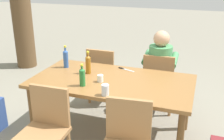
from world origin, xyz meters
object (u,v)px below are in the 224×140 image
Objects in this scene: bottle_blue at (66,58)px; table_knife at (125,69)px; chair_near_left at (45,126)px; cup_white at (100,78)px; dining_table at (112,86)px; chair_far_right at (159,79)px; chair_far_left at (103,72)px; bottle_amber at (88,64)px; cup_glass at (105,90)px; bottle_green at (82,76)px; person_in_white_shirt at (161,66)px.

table_knife is at bearing 12.83° from bottle_blue.
table_knife is at bearing 68.19° from chair_near_left.
chair_near_left is 10.60× the size of cup_white.
dining_table is 22.71× the size of cup_white.
chair_far_left is (-0.84, -0.00, 0.00)m from chair_far_right.
chair_near_left is at bearing -73.86° from bottle_blue.
chair_far_right is 3.06× the size of bottle_amber.
bottle_amber reaches higher than dining_table.
chair_near_left is 7.47× the size of cup_glass.
bottle_blue is (-0.29, -0.59, 0.37)m from chair_far_left.
bottle_amber is 0.32m from cup_white.
bottle_green is at bearing -80.91° from chair_far_left.
cup_glass is (0.18, -0.31, 0.02)m from cup_white.
person_in_white_shirt is 1.13m from bottle_amber.
bottle_blue reaches higher than dining_table.
chair_far_left is (0.00, 1.59, 0.00)m from chair_near_left.
dining_table is 1.00m from person_in_white_shirt.
dining_table is 2.14× the size of chair_far_right.
person_in_white_shirt is 5.06× the size of table_knife.
person_in_white_shirt is 1.14m from cup_white.
chair_near_left is 1.00× the size of chair_far_left.
dining_table is 0.19m from cup_white.
cup_glass is at bearing -88.02° from table_knife.
cup_glass reaches higher than cup_white.
chair_far_left is 2.95× the size of bottle_blue.
chair_far_right is at bearing -88.41° from person_in_white_shirt.
bottle_amber is at bearing 85.06° from chair_near_left.
bottle_amber is at bearing -144.61° from table_knife.
person_in_white_shirt is 1.34m from bottle_blue.
chair_far_left is 0.76m from bottle_blue.
table_knife is (-0.38, -0.42, 0.25)m from chair_far_right.
chair_far_left is (-0.42, 0.79, -0.17)m from dining_table.
cup_glass is at bearing -60.25° from cup_white.
cup_white is (-0.52, -1.01, 0.12)m from person_in_white_shirt.
chair_near_left is 3.44× the size of bottle_green.
cup_glass reaches higher than dining_table.
chair_near_left reaches higher than cup_glass.
cup_glass is (0.78, -0.62, -0.07)m from bottle_blue.
chair_near_left is at bearing -114.58° from cup_white.
chair_near_left is 1.90m from person_in_white_shirt.
chair_far_right is 1.33m from bottle_blue.
bottle_amber is at bearing 104.39° from bottle_green.
cup_glass is at bearing -79.94° from dining_table.
chair_near_left and chair_far_left have the same top height.
bottle_green is at bearing 155.91° from cup_glass.
bottle_blue is (-0.71, 0.20, 0.20)m from dining_table.
person_in_white_shirt is 10.13× the size of cup_glass.
dining_table is 0.77m from bottle_blue.
dining_table is 6.55× the size of bottle_amber.
cup_white is (0.60, -0.31, -0.09)m from bottle_blue.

